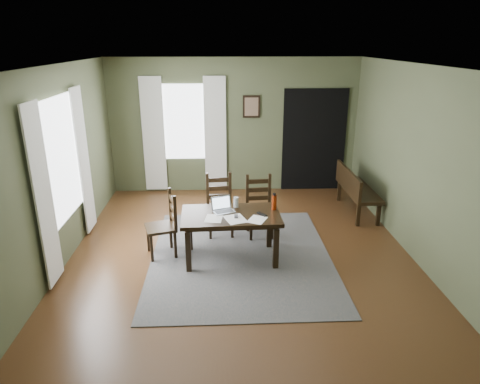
{
  "coord_description": "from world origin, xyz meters",
  "views": [
    {
      "loc": [
        -0.27,
        -5.6,
        3.01
      ],
      "look_at": [
        0.0,
        0.3,
        0.9
      ],
      "focal_mm": 32.0,
      "sensor_mm": 36.0,
      "label": 1
    }
  ],
  "objects_px": {
    "chair_back_right": "(260,207)",
    "laptop": "(223,208)",
    "water_bottle": "(274,202)",
    "chair_back_left": "(220,205)",
    "bench": "(355,187)",
    "dining_table": "(231,220)",
    "chair_end": "(164,225)"
  },
  "relations": [
    {
      "from": "bench",
      "to": "dining_table",
      "type": "bearing_deg",
      "value": 126.33
    },
    {
      "from": "chair_back_left",
      "to": "chair_back_right",
      "type": "distance_m",
      "value": 0.64
    },
    {
      "from": "chair_end",
      "to": "laptop",
      "type": "bearing_deg",
      "value": 69.12
    },
    {
      "from": "chair_end",
      "to": "bench",
      "type": "bearing_deg",
      "value": 97.82
    },
    {
      "from": "chair_back_left",
      "to": "dining_table",
      "type": "bearing_deg",
      "value": -84.88
    },
    {
      "from": "laptop",
      "to": "water_bottle",
      "type": "xyz_separation_m",
      "value": [
        0.74,
        0.02,
        0.06
      ]
    },
    {
      "from": "dining_table",
      "to": "bench",
      "type": "relative_size",
      "value": 0.98
    },
    {
      "from": "chair_back_right",
      "to": "chair_back_left",
      "type": "bearing_deg",
      "value": 167.83
    },
    {
      "from": "chair_back_left",
      "to": "laptop",
      "type": "relative_size",
      "value": 2.71
    },
    {
      "from": "dining_table",
      "to": "chair_back_right",
      "type": "xyz_separation_m",
      "value": [
        0.48,
        0.82,
        -0.14
      ]
    },
    {
      "from": "chair_end",
      "to": "chair_back_right",
      "type": "height_order",
      "value": "chair_back_right"
    },
    {
      "from": "bench",
      "to": "laptop",
      "type": "xyz_separation_m",
      "value": [
        -2.41,
        -1.57,
        0.27
      ]
    },
    {
      "from": "bench",
      "to": "laptop",
      "type": "distance_m",
      "value": 2.88
    },
    {
      "from": "chair_back_left",
      "to": "chair_back_right",
      "type": "xyz_separation_m",
      "value": [
        0.64,
        -0.08,
        -0.0
      ]
    },
    {
      "from": "chair_back_left",
      "to": "water_bottle",
      "type": "relative_size",
      "value": 3.93
    },
    {
      "from": "dining_table",
      "to": "laptop",
      "type": "relative_size",
      "value": 3.89
    },
    {
      "from": "chair_back_right",
      "to": "bench",
      "type": "bearing_deg",
      "value": 20.98
    },
    {
      "from": "chair_back_left",
      "to": "chair_back_right",
      "type": "height_order",
      "value": "chair_back_left"
    },
    {
      "from": "dining_table",
      "to": "chair_end",
      "type": "bearing_deg",
      "value": 167.76
    },
    {
      "from": "laptop",
      "to": "water_bottle",
      "type": "relative_size",
      "value": 1.45
    },
    {
      "from": "bench",
      "to": "water_bottle",
      "type": "distance_m",
      "value": 2.3
    },
    {
      "from": "chair_back_right",
      "to": "bench",
      "type": "distance_m",
      "value": 2.01
    },
    {
      "from": "chair_back_right",
      "to": "water_bottle",
      "type": "distance_m",
      "value": 0.77
    },
    {
      "from": "chair_end",
      "to": "dining_table",
      "type": "bearing_deg",
      "value": 62.62
    },
    {
      "from": "dining_table",
      "to": "laptop",
      "type": "distance_m",
      "value": 0.22
    },
    {
      "from": "dining_table",
      "to": "chair_back_left",
      "type": "bearing_deg",
      "value": 98.08
    },
    {
      "from": "chair_back_right",
      "to": "laptop",
      "type": "xyz_separation_m",
      "value": [
        -0.6,
        -0.7,
        0.28
      ]
    },
    {
      "from": "chair_back_right",
      "to": "bench",
      "type": "height_order",
      "value": "chair_back_right"
    },
    {
      "from": "chair_end",
      "to": "water_bottle",
      "type": "xyz_separation_m",
      "value": [
        1.59,
        -0.04,
        0.34
      ]
    },
    {
      "from": "chair_back_right",
      "to": "laptop",
      "type": "relative_size",
      "value": 2.69
    },
    {
      "from": "chair_back_left",
      "to": "bench",
      "type": "distance_m",
      "value": 2.57
    },
    {
      "from": "chair_end",
      "to": "chair_back_left",
      "type": "relative_size",
      "value": 0.98
    }
  ]
}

